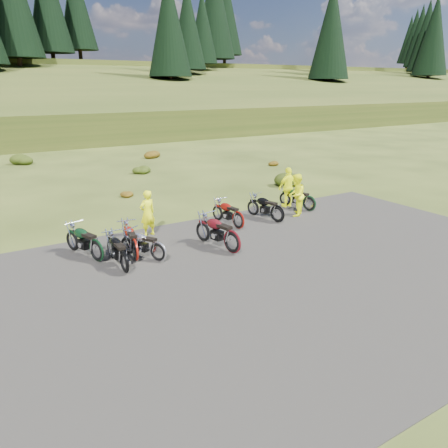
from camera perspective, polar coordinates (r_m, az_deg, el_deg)
ground at (r=14.53m, az=1.13°, el=-3.93°), size 300.00×300.00×0.00m
gravel_pad at (r=13.03m, az=5.94°, el=-6.69°), size 20.00×12.00×0.04m
hill_slope at (r=61.99m, az=-25.36°, el=11.20°), size 300.00×45.97×9.37m
conifer_25 at (r=89.19m, az=-18.80°, el=25.56°), size 6.60×6.60×17.00m
conifer_26 at (r=67.12m, az=-7.21°, el=24.55°), size 6.16×6.16×16.00m
conifer_27 at (r=75.18m, az=-4.80°, el=24.42°), size 5.72×5.72×15.00m
conifer_28 at (r=83.34m, az=-2.86°, el=24.29°), size 5.28×5.28×14.00m
conifer_29 at (r=92.01m, az=-1.28°, el=26.33°), size 7.92×7.92×20.00m
conifer_30 at (r=100.26m, az=0.06°, el=26.04°), size 7.48×7.48×19.00m
conifer_31 at (r=83.66m, az=13.84°, el=23.41°), size 7.04×7.04×18.00m
conifer_32 at (r=92.18m, az=13.88°, el=23.28°), size 6.60×6.60×17.00m
conifer_33 at (r=100.69m, az=13.91°, el=23.18°), size 6.16×6.16×16.00m
conifer_34 at (r=109.20m, az=13.93°, el=23.09°), size 5.72×5.72×15.00m
conifer_35 at (r=117.71m, az=13.95°, el=23.01°), size 5.28×5.28×14.00m
conifer_36 at (r=126.49m, az=14.07°, el=24.08°), size 7.92×7.92×20.00m
conifer_37 at (r=114.64m, az=25.72°, el=21.37°), size 7.48×7.48×19.00m
conifer_38 at (r=123.02m, az=24.94°, el=21.44°), size 7.04×7.04×18.00m
conifer_39 at (r=131.41m, az=24.25°, el=21.50°), size 6.60×6.60×17.00m
conifer_40 at (r=139.82m, az=23.64°, el=21.55°), size 6.16×6.16×16.00m
conifer_41 at (r=148.18m, az=23.07°, el=21.29°), size 5.72×5.72×15.00m
shrub_3 at (r=33.82m, az=-24.80°, el=7.85°), size 1.56×1.56×0.92m
shrub_4 at (r=22.27m, az=-12.74°, el=4.00°), size 0.77×0.77×0.45m
shrub_5 at (r=28.09m, az=-10.80°, el=7.11°), size 1.03×1.03×0.61m
shrub_6 at (r=34.00m, az=-9.52°, el=9.14°), size 1.30×1.30×0.77m
shrub_7 at (r=24.66m, az=8.45°, el=6.13°), size 1.56×1.56×0.92m
shrub_8 at (r=30.55m, az=6.22°, el=8.02°), size 0.77×0.77×0.45m
motorcycle_0 at (r=13.41m, az=-12.76°, el=-6.32°), size 0.68×1.98×1.03m
motorcycle_1 at (r=14.25m, az=-11.42°, el=-4.75°), size 0.94×2.07×1.05m
motorcycle_2 at (r=14.45m, az=-16.16°, el=-4.80°), size 1.30×2.21×1.10m
motorcycle_3 at (r=14.03m, az=-8.53°, el=-4.95°), size 1.43×1.93×0.97m
motorcycle_4 at (r=14.54m, az=1.07°, el=-3.91°), size 1.16×2.33×1.17m
motorcycle_5 at (r=17.85m, az=6.95°, el=0.14°), size 1.07×2.09×1.04m
motorcycle_6 at (r=16.95m, az=1.87°, el=-0.70°), size 0.88×2.02×1.03m
motorcycle_7 at (r=19.67m, az=11.01°, el=1.61°), size 1.13×2.04×1.01m
person_middle at (r=16.17m, az=-9.96°, el=1.30°), size 0.70×0.53×1.71m
person_right_a at (r=18.66m, az=9.40°, el=3.67°), size 1.10×1.08×1.79m
person_right_b at (r=20.01m, az=8.39°, el=4.70°), size 1.06×0.45×1.81m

